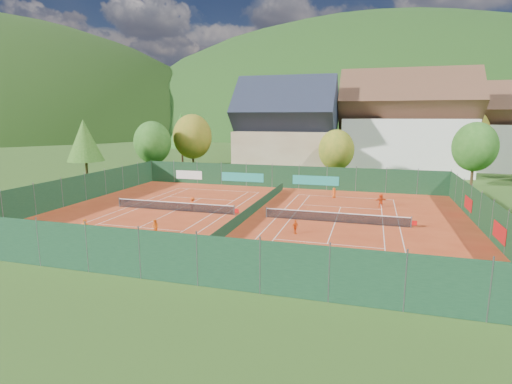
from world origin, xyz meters
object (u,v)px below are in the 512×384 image
object	(u,v)px
hotel_block_a	(405,129)
ball_hopper	(417,277)
hotel_block_b	(486,132)
player_left_far	(193,204)
player_right_far_a	(334,193)
player_right_far_b	(381,201)
chalet	(286,133)
player_right_near	(295,227)
player_left_near	(85,228)
player_left_mid	(155,227)

from	to	relation	value
hotel_block_a	ball_hopper	world-z (taller)	hotel_block_a
hotel_block_b	player_left_far	bearing A→B (deg)	-129.79
hotel_block_a	player_left_far	xyz separation A→B (m)	(-22.22, -35.50, -6.67)
hotel_block_b	player_right_far_a	bearing A→B (deg)	-125.16
hotel_block_b	player_left_far	xyz separation A→B (m)	(-36.22, -43.50, -5.91)
player_right_far_a	player_right_far_b	world-z (taller)	player_right_far_b
hotel_block_b	ball_hopper	size ratio (longest dim) A/B	21.60
ball_hopper	hotel_block_b	bearing A→B (deg)	73.87
chalet	hotel_block_b	bearing A→B (deg)	22.99
hotel_block_b	player_right_far_b	distance (m)	41.17
hotel_block_a	player_right_far_a	size ratio (longest dim) A/B	17.91
player_right_far_a	hotel_block_a	bearing A→B (deg)	-143.01
player_right_near	player_right_far_b	size ratio (longest dim) A/B	0.81
player_left_near	player_right_far_a	xyz separation A→B (m)	(17.25, 21.24, -0.15)
ball_hopper	player_left_near	size ratio (longest dim) A/B	0.53
chalet	player_right_far_a	distance (m)	22.12
player_left_mid	player_right_far_b	size ratio (longest dim) A/B	0.83
chalet	player_left_mid	size ratio (longest dim) A/B	13.36
hotel_block_a	player_right_far_a	distance (m)	27.36
player_left_near	player_right_far_b	bearing A→B (deg)	6.72
player_left_near	player_left_mid	world-z (taller)	player_left_near
hotel_block_a	player_right_near	world-z (taller)	hotel_block_a
player_left_mid	chalet	bearing A→B (deg)	98.57
player_right_far_b	chalet	bearing A→B (deg)	-83.94
player_left_far	hotel_block_a	bearing A→B (deg)	-88.91
player_left_far	ball_hopper	bearing A→B (deg)	179.74
player_left_near	player_left_mid	distance (m)	5.32
chalet	player_left_near	xyz separation A→B (m)	(-7.41, -40.11, -5.87)
chalet	hotel_block_b	world-z (taller)	chalet
player_right_far_b	hotel_block_b	bearing A→B (deg)	-143.79
player_left_near	player_left_far	world-z (taller)	player_left_near
player_right_near	player_left_mid	bearing A→B (deg)	141.77
player_left_mid	player_right_far_b	distance (m)	23.29
hotel_block_a	ball_hopper	size ratio (longest dim) A/B	27.00
player_right_near	player_left_far	bearing A→B (deg)	101.53
hotel_block_a	player_right_far_a	world-z (taller)	hotel_block_a
hotel_block_b	player_right_far_a	distance (m)	40.66
hotel_block_a	player_right_far_b	distance (m)	29.58
player_left_near	player_right_near	size ratio (longest dim) A/B	1.27
player_right_far_b	player_left_near	bearing A→B (deg)	10.53
player_right_far_a	ball_hopper	bearing A→B (deg)	73.18
ball_hopper	player_right_far_b	bearing A→B (deg)	94.67
hotel_block_a	chalet	bearing A→B (deg)	-162.47
hotel_block_b	hotel_block_a	bearing A→B (deg)	-150.26
chalet	player_right_far_b	distance (m)	27.71
player_right_near	chalet	bearing A→B (deg)	48.66
chalet	player_left_mid	bearing A→B (deg)	-94.02
player_right_far_a	hotel_block_b	bearing A→B (deg)	-157.96
player_left_mid	player_right_far_a	bearing A→B (deg)	69.07
hotel_block_a	ball_hopper	distance (m)	49.12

